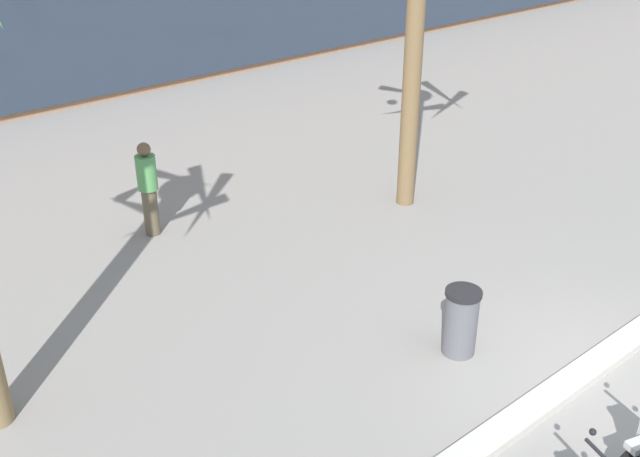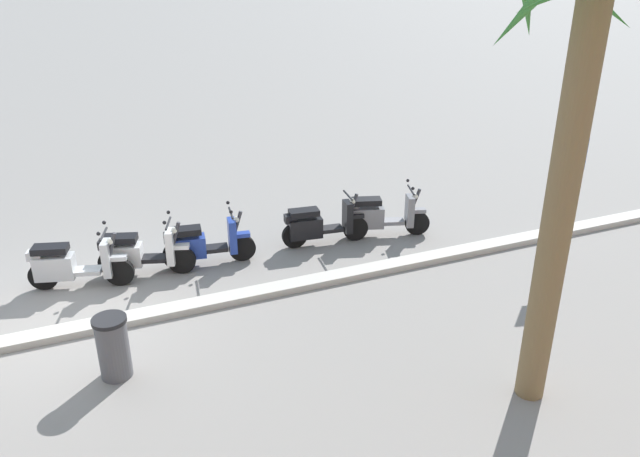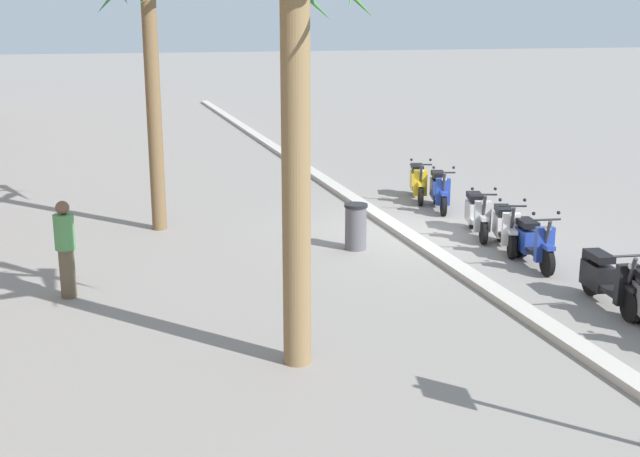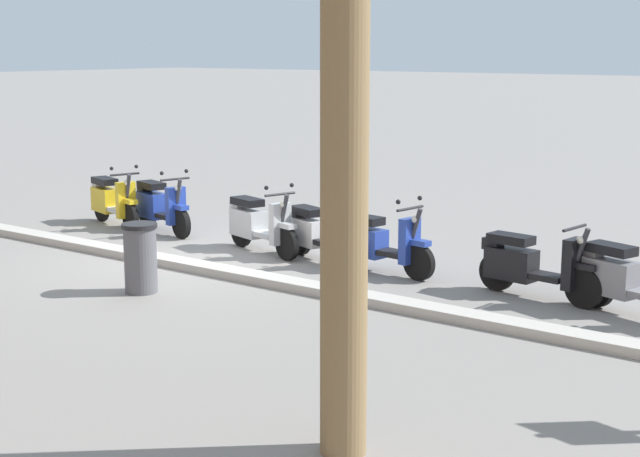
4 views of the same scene
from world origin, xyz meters
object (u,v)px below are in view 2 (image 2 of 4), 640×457
Objects in this scene: scooter_blue_second_in_line at (202,244)px; palm_tree_far_corner at (587,53)px; scooter_white_lead_nearest at (139,253)px; scooter_grey_tail_end at (380,216)px; scooter_black_mid_front at (319,225)px; litter_bin at (113,347)px; scooter_silver_gap_after_mid at (71,265)px; crossing_sign at (568,185)px.

palm_tree_far_corner reaches higher than scooter_blue_second_in_line.
scooter_grey_tail_end is at bearing 177.79° from scooter_white_lead_nearest.
palm_tree_far_corner is (-0.85, 5.51, 4.11)m from scooter_black_mid_front.
scooter_blue_second_in_line reaches higher than litter_bin.
scooter_blue_second_in_line is at bearing -123.35° from litter_bin.
scooter_blue_second_in_line is at bearing 176.74° from scooter_white_lead_nearest.
scooter_black_mid_front is at bearing 179.47° from scooter_blue_second_in_line.
scooter_silver_gap_after_mid is (4.75, -0.04, 0.01)m from scooter_black_mid_front.
scooter_white_lead_nearest is at bearing -51.66° from palm_tree_far_corner.
crossing_sign is (-2.77, 2.24, 1.05)m from scooter_grey_tail_end.
scooter_blue_second_in_line is 0.74× the size of crossing_sign.
scooter_white_lead_nearest is at bearing -2.21° from scooter_grey_tail_end.
crossing_sign reaches higher than scooter_blue_second_in_line.
scooter_black_mid_front is 1.05× the size of scooter_white_lead_nearest.
scooter_white_lead_nearest reaches higher than litter_bin.
scooter_blue_second_in_line and scooter_silver_gap_after_mid have the same top height.
crossing_sign is (-4.13, 2.34, 1.06)m from scooter_black_mid_front.
crossing_sign reaches higher than scooter_silver_gap_after_mid.
scooter_blue_second_in_line and scooter_white_lead_nearest have the same top height.
scooter_black_mid_front is 1.03× the size of scooter_blue_second_in_line.
palm_tree_far_corner reaches higher than litter_bin.
palm_tree_far_corner is (-3.26, 5.53, 4.11)m from scooter_blue_second_in_line.
scooter_blue_second_in_line is 0.29× the size of palm_tree_far_corner.
scooter_white_lead_nearest is (4.94, -0.19, -0.02)m from scooter_grey_tail_end.
scooter_silver_gap_after_mid is at bearing -0.44° from scooter_black_mid_front.
litter_bin is (5.70, 2.80, 0.03)m from scooter_grey_tail_end.
scooter_white_lead_nearest is 8.23m from palm_tree_far_corner.
scooter_grey_tail_end is 0.99× the size of scooter_blue_second_in_line.
scooter_black_mid_front is 0.30× the size of palm_tree_far_corner.
scooter_black_mid_front is at bearing -29.54° from crossing_sign.
litter_bin is at bearing -26.67° from palm_tree_far_corner.
crossing_sign is 5.48m from palm_tree_far_corner.
scooter_white_lead_nearest is at bearing -17.50° from crossing_sign.
crossing_sign is at bearing -176.19° from litter_bin.
scooter_blue_second_in_line is at bearing -1.88° from scooter_grey_tail_end.
scooter_grey_tail_end is at bearing 175.74° from scooter_black_mid_front.
scooter_silver_gap_after_mid is (6.12, -0.14, -0.00)m from scooter_grey_tail_end.
scooter_black_mid_front is 4.87m from crossing_sign.
crossing_sign reaches higher than scooter_white_lead_nearest.
crossing_sign is 8.54m from litter_bin.
scooter_black_mid_front is at bearing -4.26° from scooter_grey_tail_end.
litter_bin is (-0.42, 2.94, 0.03)m from scooter_silver_gap_after_mid.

